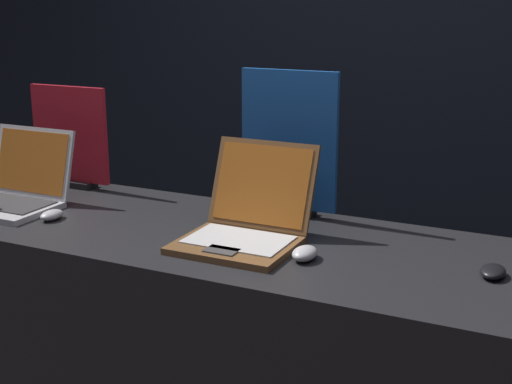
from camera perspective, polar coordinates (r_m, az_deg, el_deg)
name	(u,v)px	position (r m, az deg, el deg)	size (l,w,h in m)	color
wall_back	(393,41)	(3.48, 10.92, 11.79)	(8.00, 0.05, 2.80)	black
display_counter	(255,368)	(2.37, -0.08, -13.89)	(2.31, 0.71, 0.88)	black
laptop_front	(15,189)	(2.66, -18.69, 0.22)	(0.34, 0.33, 0.26)	#B7B7BC
mouse_front	(52,215)	(2.47, -16.02, -1.78)	(0.06, 0.09, 0.03)	#B2B2B7
promo_stand_front	(70,139)	(2.85, -14.64, 4.09)	(0.34, 0.07, 0.39)	black
laptop_middle	(247,221)	(2.15, -0.76, -2.31)	(0.34, 0.39, 0.28)	brown
mouse_middle	(305,253)	(2.02, 3.93, -4.92)	(0.07, 0.10, 0.04)	#B2B2B7
promo_stand_middle	(289,147)	(2.39, 2.64, 3.65)	(0.34, 0.07, 0.49)	black
mouse_back	(493,271)	(2.00, 18.43, -6.05)	(0.07, 0.10, 0.03)	black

